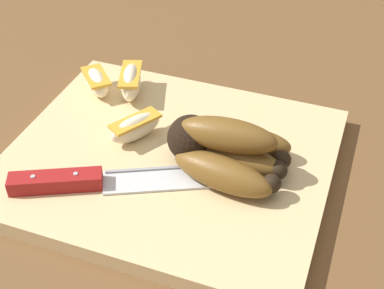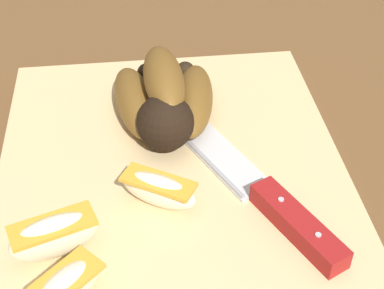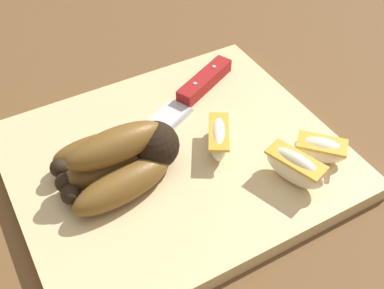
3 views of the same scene
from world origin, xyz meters
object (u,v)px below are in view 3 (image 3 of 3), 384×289
Objects in this scene: apple_wedge_middle at (321,149)px; apple_wedge_near at (218,137)px; banana_bunch at (120,159)px; apple_wedge_far at (295,167)px; chefs_knife at (184,101)px.

apple_wedge_near is at bearing -38.76° from apple_wedge_middle.
banana_bunch reaches higher than apple_wedge_near.
banana_bunch reaches higher than apple_wedge_middle.
banana_bunch is at bearing -31.41° from apple_wedge_far.
apple_wedge_middle is at bearing 118.99° from chefs_knife.
chefs_knife is at bearing -61.01° from apple_wedge_middle.
apple_wedge_far reaches higher than apple_wedge_middle.
apple_wedge_near is 1.14× the size of apple_wedge_middle.
apple_wedge_far reaches higher than apple_wedge_near.
apple_wedge_far is (-0.16, 0.10, -0.01)m from banana_bunch.
apple_wedge_middle is at bearing 157.01° from banana_bunch.
apple_wedge_near is 0.12m from apple_wedge_middle.
banana_bunch is at bearing -22.99° from apple_wedge_middle.
apple_wedge_near is (-0.12, 0.01, -0.01)m from banana_bunch.
apple_wedge_near is 0.09m from apple_wedge_far.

